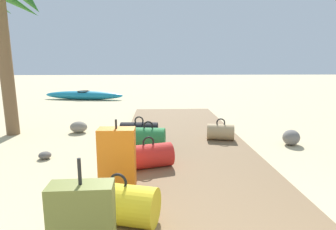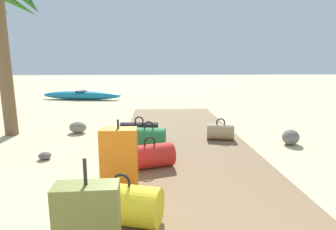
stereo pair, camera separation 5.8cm
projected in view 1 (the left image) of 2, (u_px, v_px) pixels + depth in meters
ground_plane at (191, 167)px, 4.11m from camera, size 60.00×60.00×0.00m
boardwalk at (186, 148)px, 4.87m from camera, size 2.18×7.87×0.08m
duffel_bag_yellow at (119, 204)px, 2.52m from camera, size 0.75×0.52×0.46m
suitcase_olive at (83, 227)px, 1.93m from camera, size 0.43×0.21×0.80m
suitcase_orange at (117, 158)px, 3.20m from camera, size 0.41×0.23×0.79m
duffel_bag_green at (148, 139)px, 4.61m from camera, size 0.57×0.43×0.48m
duffel_bag_red at (149, 156)px, 3.86m from camera, size 0.71×0.50×0.43m
duffel_bag_tan at (220, 132)px, 5.25m from camera, size 0.53×0.38×0.40m
duffel_bag_black at (139, 132)px, 5.11m from camera, size 0.68×0.40×0.47m
palm_tree_far_left at (3, 1)px, 5.49m from camera, size 2.11×2.08×3.37m
kayak at (84, 95)px, 11.51m from camera, size 3.29×1.11×0.35m
rock_left_mid at (45, 155)px, 4.46m from camera, size 0.27×0.27×0.11m
rock_right_far at (291, 137)px, 5.20m from camera, size 0.45×0.48×0.28m
rock_left_far at (79, 127)px, 6.11m from camera, size 0.43×0.38×0.24m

